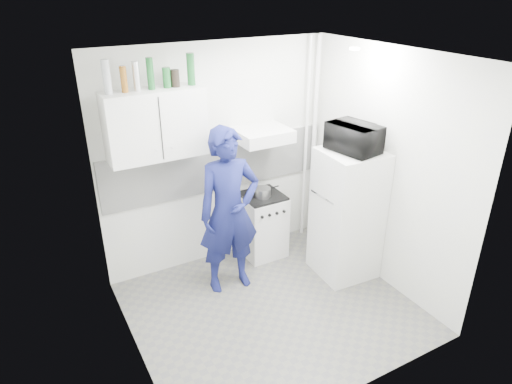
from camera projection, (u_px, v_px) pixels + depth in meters
floor at (272, 308)px, 4.84m from camera, size 2.80×2.80×0.00m
ceiling at (276, 56)px, 3.74m from camera, size 2.80×2.80×0.00m
wall_back at (218, 157)px, 5.28m from camera, size 2.80×0.00×2.80m
wall_left at (125, 235)px, 3.67m from camera, size 0.00×2.60×2.60m
wall_right at (385, 171)px, 4.90m from camera, size 0.00×2.60×2.60m
person at (229, 212)px, 4.84m from camera, size 0.71×0.50×1.86m
stove at (262, 225)px, 5.67m from camera, size 0.49×0.49×0.79m
fridge at (347, 214)px, 5.16m from camera, size 0.66×0.66×1.51m
stove_top at (263, 196)px, 5.49m from camera, size 0.47×0.47×0.03m
saucepan at (263, 192)px, 5.43m from camera, size 0.19×0.19×0.11m
microwave at (354, 138)px, 4.78m from camera, size 0.59×0.45×0.30m
bottle_a at (107, 77)px, 4.18m from camera, size 0.07×0.07×0.32m
bottle_b at (124, 79)px, 4.26m from camera, size 0.06×0.06×0.24m
bottle_c at (136, 76)px, 4.31m from camera, size 0.07×0.07×0.28m
bottle_d at (150, 74)px, 4.36m from camera, size 0.07×0.07×0.30m
canister_a at (167, 78)px, 4.45m from camera, size 0.08×0.08×0.20m
canister_b at (175, 78)px, 4.50m from camera, size 0.09×0.09×0.17m
bottle_e at (191, 69)px, 4.54m from camera, size 0.08×0.08×0.32m
upper_cabinet at (155, 124)px, 4.57m from camera, size 1.00×0.35×0.70m
range_hood at (262, 135)px, 5.16m from camera, size 0.60×0.50×0.14m
backsplash at (219, 166)px, 5.31m from camera, size 2.74×0.03×0.60m
pipe_a at (314, 142)px, 5.79m from camera, size 0.05×0.05×2.60m
pipe_b at (306, 143)px, 5.73m from camera, size 0.04×0.04×2.60m
ceiling_spot_fixture at (355, 49)px, 4.35m from camera, size 0.10×0.10×0.02m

